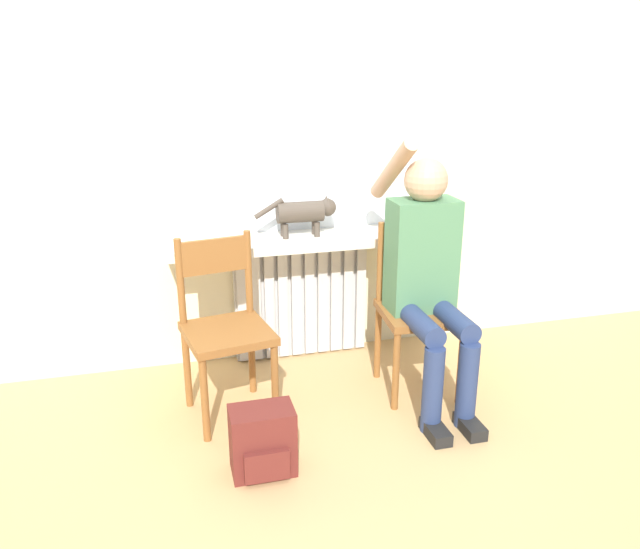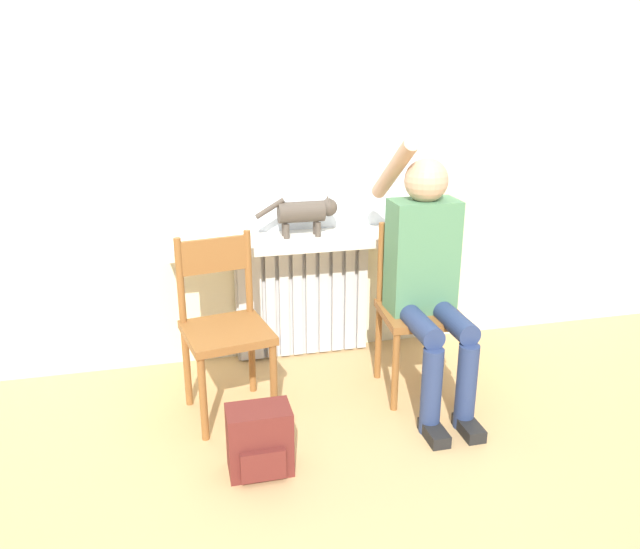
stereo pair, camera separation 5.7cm
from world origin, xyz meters
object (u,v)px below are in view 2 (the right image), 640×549
Objects in this scene: chair_right at (418,307)px; chair_left at (224,325)px; cat at (306,212)px; person at (428,270)px; backpack at (260,441)px.

chair_left is at bearing -175.61° from chair_right.
chair_left is 1.95× the size of cat.
person is 0.77m from cat.
chair_left is 0.66× the size of person.
chair_left is 2.95× the size of backpack.
person is 2.96× the size of cat.
chair_right is at bearing 30.19° from backpack.
backpack is (-0.43, -0.99, -0.76)m from cat.
backpack is at bearing -113.38° from cat.
backpack is (-0.93, -0.44, -0.56)m from person.
chair_right is 0.26m from person.
cat is at bearing 30.82° from chair_left.
person is at bearing 25.37° from backpack.
chair_right is 1.95× the size of cat.
chair_right is 0.66× the size of person.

